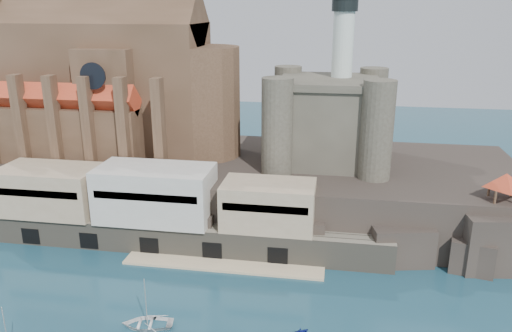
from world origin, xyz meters
The scene contains 7 objects.
promontory centered at (-0.19, 39.37, 4.92)m, with size 100.00×36.00×10.00m.
quay centered at (-10.19, 23.07, 6.07)m, with size 70.00×12.00×13.05m.
church centered at (-24.13, 41.85, 22.13)m, with size 47.00×25.93×30.51m.
castle_keep centered at (16.08, 41.08, 18.31)m, with size 21.20×21.20×29.30m.
rock_outcrop centered at (42.00, 25.84, 4.02)m, with size 14.50×10.50×8.70m.
pavilion centered at (42.00, 26.00, 12.73)m, with size 6.40×6.40×5.40m.
boat_6 centered at (-3.70, 2.31, 0.00)m, with size 4.42×1.28×6.20m, color white.
Camera 1 is at (17.74, -46.33, 36.89)m, focal length 35.00 mm.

